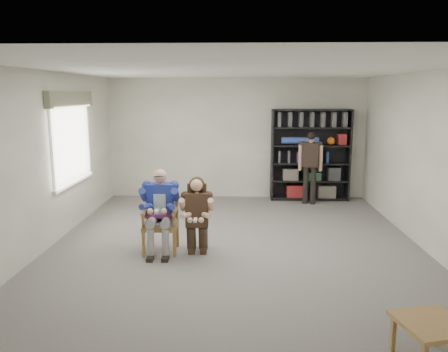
# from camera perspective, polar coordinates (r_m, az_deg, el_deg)

# --- Properties ---
(room_shell) EXTENTS (6.00, 7.00, 2.80)m
(room_shell) POSITION_cam_1_polar(r_m,az_deg,el_deg) (6.83, 1.50, 1.94)
(room_shell) COLOR beige
(room_shell) RESTS_ON ground
(floor) EXTENTS (6.00, 7.00, 0.01)m
(floor) POSITION_cam_1_polar(r_m,az_deg,el_deg) (7.18, 1.45, -9.17)
(floor) COLOR slate
(floor) RESTS_ON ground
(window_left) EXTENTS (0.16, 2.00, 1.75)m
(window_left) POSITION_cam_1_polar(r_m,az_deg,el_deg) (8.36, -19.16, 4.54)
(window_left) COLOR white
(window_left) RESTS_ON room_shell
(armchair) EXTENTS (0.61, 0.59, 1.01)m
(armchair) POSITION_cam_1_polar(r_m,az_deg,el_deg) (6.88, -8.29, -5.74)
(armchair) COLOR olive
(armchair) RESTS_ON floor
(seated_man) EXTENTS (0.60, 0.81, 1.32)m
(seated_man) POSITION_cam_1_polar(r_m,az_deg,el_deg) (6.84, -8.33, -4.52)
(seated_man) COLOR navy
(seated_man) RESTS_ON floor
(kneeling_woman) EXTENTS (0.54, 0.83, 1.21)m
(kneeling_woman) POSITION_cam_1_polar(r_m,az_deg,el_deg) (6.66, -3.56, -5.34)
(kneeling_woman) COLOR #3D2B1E
(kneeling_woman) RESTS_ON floor
(bookshelf) EXTENTS (1.80, 0.38, 2.10)m
(bookshelf) POSITION_cam_1_polar(r_m,az_deg,el_deg) (10.26, 11.21, 2.71)
(bookshelf) COLOR black
(bookshelf) RESTS_ON floor
(standing_man) EXTENTS (0.55, 0.38, 1.62)m
(standing_man) POSITION_cam_1_polar(r_m,az_deg,el_deg) (9.87, 11.17, 1.01)
(standing_man) COLOR black
(standing_man) RESTS_ON floor
(side_table) EXTENTS (0.70, 0.70, 0.40)m
(side_table) POSITION_cam_1_polar(r_m,az_deg,el_deg) (4.69, 25.35, -18.97)
(side_table) COLOR olive
(side_table) RESTS_ON floor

